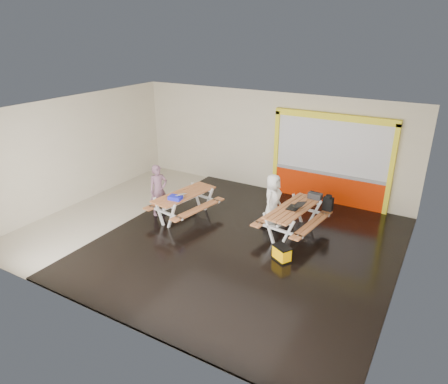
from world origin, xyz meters
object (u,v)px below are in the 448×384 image
Objects in this scene: laptop_right at (295,206)px; toolbox at (315,196)px; backpack at (328,203)px; picnic_table_left at (184,200)px; fluke_bag at (282,254)px; person_right at (273,200)px; dark_case at (268,223)px; picnic_table_right at (293,214)px; blue_pouch at (175,198)px; laptop_left at (179,196)px; person_left at (159,190)px.

laptop_right is 1.15× the size of toolbox.
backpack is at bearing 57.46° from laptop_right.
picnic_table_left is at bearing -157.62° from backpack.
person_right is at bearing 121.78° from fluke_bag.
dark_case is (-0.85, 0.13, -0.79)m from laptop_right.
picnic_table_right is 3.39m from blue_pouch.
picnic_table_left is 5.08× the size of laptop_left.
person_left is at bearing -162.00° from picnic_table_left.
blue_pouch is 0.98× the size of dark_case.
fluke_bag is at bearing -80.71° from laptop_right.
fluke_bag is at bearing -12.83° from picnic_table_left.
backpack reaches higher than dark_case.
blue_pouch is at bearing 116.87° from person_right.
backpack reaches higher than picnic_table_right.
backpack is (1.38, 0.83, -0.11)m from person_right.
laptop_right reaches higher than picnic_table_left.
picnic_table_right is at bearing -49.02° from person_left.
toolbox is (3.49, 2.05, 0.05)m from blue_pouch.
laptop_left is (0.81, -0.06, 0.01)m from person_left.
laptop_right is 3.44m from blue_pouch.
laptop_left is at bearing -66.32° from person_left.
fluke_bag is at bearing -55.24° from dark_case.
blue_pouch is at bearing -78.53° from person_left.
picnic_table_left is 4.96× the size of backpack.
toolbox is at bearing -52.45° from person_right.
toolbox reaches higher than laptop_left.
person_left is (-0.77, -0.25, 0.23)m from picnic_table_left.
picnic_table_right is 5.08× the size of laptop_left.
person_right is 4.13× the size of blue_pouch.
picnic_table_right is at bearing 17.30° from laptop_left.
backpack reaches higher than laptop_left.
blue_pouch is 4.05m from toolbox.
fluke_bag is at bearing -5.15° from blue_pouch.
picnic_table_left is 1.44× the size of person_left.
blue_pouch is at bearing -160.99° from laptop_right.
person_right reaches higher than laptop_right.
picnic_table_left is 3.64m from fluke_bag.
toolbox is 1.08× the size of dark_case.
fluke_bag is at bearing -90.22° from toolbox.
picnic_table_left is 4.19× the size of fluke_bag.
person_left is 3.45× the size of backpack.
toolbox is 0.75× the size of fluke_bag.
blue_pouch is (0.81, -0.24, 0.02)m from person_left.
picnic_table_right is at bearing -99.18° from person_right.
toolbox is at bearing 30.36° from blue_pouch.
laptop_right is 1.24× the size of dark_case.
person_left is at bearing -162.42° from dark_case.
person_left is 3.45m from dark_case.
backpack is at bearing 53.15° from picnic_table_right.
person_left is 4.20× the size of dark_case.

